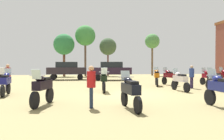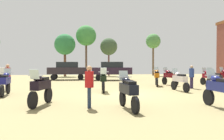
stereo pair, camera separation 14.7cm
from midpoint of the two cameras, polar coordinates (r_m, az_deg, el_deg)
ground_plane at (r=12.92m, az=3.34°, el=-6.16°), size 44.00×52.00×0.02m
motorcycle_2 at (r=13.95m, az=-1.96°, el=-2.52°), size 0.62×2.23×1.50m
motorcycle_5 at (r=8.47m, az=4.60°, el=-5.21°), size 0.62×2.18×1.44m
motorcycle_6 at (r=9.63m, az=-17.21°, el=-4.31°), size 0.76×2.12×1.51m
motorcycle_7 at (r=9.53m, az=26.10°, el=-4.44°), size 0.62×2.21×1.50m
motorcycle_8 at (r=13.58m, az=-25.22°, el=-2.81°), size 0.62×2.16×1.47m
motorcycle_9 at (r=19.73m, az=23.61°, el=-1.59°), size 0.62×2.20×1.45m
motorcycle_10 at (r=18.21m, az=11.50°, el=-1.64°), size 0.82×2.20×1.51m
motorcycle_11 at (r=18.96m, az=14.64°, el=-1.59°), size 0.73×2.17×1.48m
motorcycle_12 at (r=14.95m, az=17.06°, el=-2.44°), size 0.62×2.15×1.44m
motorcycle_13 at (r=16.15m, az=24.76°, el=-2.14°), size 0.62×2.23×1.49m
car_1 at (r=25.74m, az=-11.08°, el=0.17°), size 4.31×1.82×2.00m
car_2 at (r=24.66m, az=0.10°, el=0.14°), size 4.42×2.12×2.00m
person_1 at (r=16.88m, az=19.81°, el=-1.21°), size 0.47×0.47×1.64m
person_2 at (r=8.75m, az=-5.32°, el=-3.41°), size 0.36×0.36×1.64m
person_3 at (r=15.95m, az=-24.74°, el=-1.20°), size 0.35×0.35×1.72m
tree_1 at (r=34.63m, az=-6.47°, el=8.59°), size 3.08×3.08×7.66m
tree_2 at (r=36.07m, az=10.54°, el=7.08°), size 2.30×2.30×6.55m
tree_3 at (r=34.25m, az=-0.71°, el=5.91°), size 2.61×2.61×5.76m
tree_4 at (r=33.96m, az=-11.77°, el=6.31°), size 3.08×3.08×6.23m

